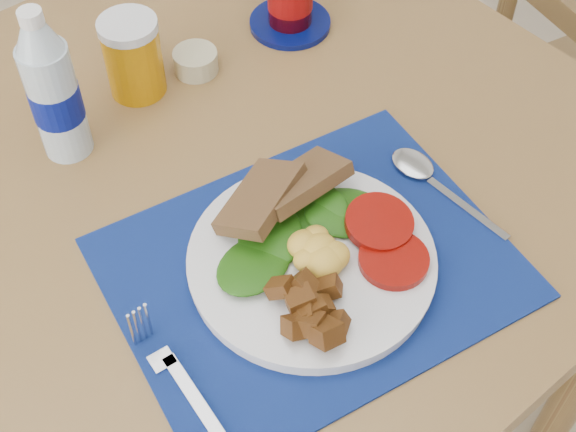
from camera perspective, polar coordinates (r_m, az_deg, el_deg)
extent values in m
cube|color=brown|center=(0.95, -14.89, -3.13)|extent=(1.40, 0.90, 0.04)
cylinder|color=brown|center=(1.67, 0.00, 9.05)|extent=(0.06, 0.06, 0.71)
cylinder|color=brown|center=(1.75, -18.13, 0.90)|extent=(0.03, 0.03, 0.40)
cylinder|color=brown|center=(1.68, 19.39, -2.88)|extent=(0.03, 0.03, 0.38)
cylinder|color=brown|center=(1.82, 13.00, 4.38)|extent=(0.03, 0.03, 0.38)
cube|color=#040430|center=(0.88, 1.67, -3.68)|extent=(0.47, 0.40, 0.00)
cylinder|color=silver|center=(0.87, 1.68, -3.28)|extent=(0.27, 0.27, 0.02)
ellipsoid|color=gold|center=(0.85, 2.17, -2.38)|extent=(0.06, 0.06, 0.03)
cylinder|color=#970505|center=(0.88, 6.96, -1.92)|extent=(0.08, 0.08, 0.01)
ellipsoid|color=#153A07|center=(0.88, 0.55, -0.84)|extent=(0.14, 0.09, 0.01)
cube|color=brown|center=(0.89, -0.55, 1.84)|extent=(0.12, 0.09, 0.04)
cube|color=#B2B5BA|center=(0.80, -6.25, -13.35)|extent=(0.03, 0.13, 0.00)
cube|color=#B2B5BA|center=(0.84, -9.79, -9.07)|extent=(0.03, 0.07, 0.00)
cube|color=#B2B5BA|center=(0.95, 12.63, 0.51)|extent=(0.02, 0.12, 0.00)
ellipsoid|color=#B2B5BA|center=(0.98, 8.84, 3.61)|extent=(0.04, 0.06, 0.01)
cylinder|color=#ADBFCC|center=(0.99, -16.16, 7.83)|extent=(0.06, 0.06, 0.15)
cylinder|color=navy|center=(0.99, -16.16, 7.83)|extent=(0.06, 0.06, 0.05)
cone|color=#ADBFCC|center=(0.93, -17.46, 12.08)|extent=(0.05, 0.05, 0.04)
cylinder|color=white|center=(0.91, -17.85, 13.35)|extent=(0.03, 0.03, 0.02)
cylinder|color=#C17A05|center=(1.06, -10.93, 10.93)|extent=(0.07, 0.07, 0.10)
cylinder|color=tan|center=(1.10, -6.59, 10.86)|extent=(0.06, 0.06, 0.03)
cylinder|color=#040D4C|center=(1.18, 0.15, 13.58)|extent=(0.12, 0.12, 0.01)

